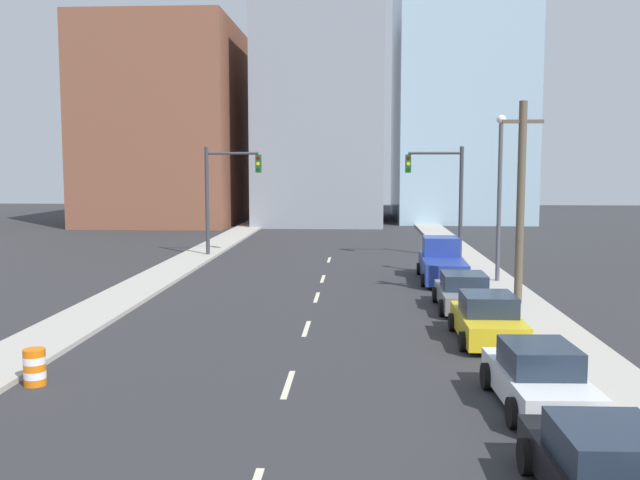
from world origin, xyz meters
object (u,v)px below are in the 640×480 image
pickup_truck_blue (442,263)px  traffic_signal_right (446,188)px  utility_pole_right_mid (521,202)px  sedan_gray (464,293)px  sedan_white (539,379)px  traffic_signal_left (221,188)px  traffic_barrel (35,367)px  sedan_yellow (488,320)px  sedan_black (608,473)px  street_lamp (500,186)px

pickup_truck_blue → traffic_signal_right: bearing=83.8°
utility_pole_right_mid → sedan_gray: utility_pole_right_mid is taller
sedan_white → sedan_gray: 11.47m
traffic_signal_left → traffic_barrel: size_ratio=7.15×
traffic_barrel → traffic_signal_right: bearing=62.6°
traffic_signal_left → pickup_truck_blue: 15.52m
traffic_signal_left → sedan_yellow: 24.56m
sedan_black → sedan_gray: sedan_gray is taller
traffic_signal_right → sedan_black: traffic_signal_right is taller
traffic_signal_left → sedan_black: (12.59, -32.15, -3.65)m
sedan_white → sedan_yellow: size_ratio=1.00×
traffic_signal_left → sedan_white: traffic_signal_left is taller
utility_pole_right_mid → traffic_barrel: (-14.68, -11.15, -3.72)m
traffic_signal_right → sedan_white: bearing=-92.2°
sedan_black → sedan_yellow: sedan_yellow is taller
utility_pole_right_mid → sedan_gray: bearing=-163.6°
street_lamp → sedan_black: 23.25m
sedan_black → pickup_truck_blue: size_ratio=0.73×
pickup_truck_blue → sedan_gray: bearing=-88.2°
traffic_signal_left → sedan_white: (12.71, -27.09, -3.62)m
traffic_barrel → sedan_black: sedan_black is taller
utility_pole_right_mid → street_lamp: bearing=87.5°
traffic_barrel → sedan_white: size_ratio=0.22×
traffic_barrel → sedan_yellow: (12.46, 5.38, 0.22)m
street_lamp → sedan_white: (-2.41, -17.70, -3.98)m
sedan_black → pickup_truck_blue: 23.77m
utility_pole_right_mid → pickup_truck_blue: bearing=109.2°
sedan_yellow → pickup_truck_blue: (-0.06, 12.35, 0.14)m
traffic_barrel → pickup_truck_blue: 21.64m
street_lamp → sedan_black: (-2.54, -22.76, -4.01)m
traffic_barrel → pickup_truck_blue: bearing=55.0°
utility_pole_right_mid → traffic_signal_left: bearing=134.9°
traffic_signal_left → sedan_gray: 20.42m
traffic_signal_left → utility_pole_right_mid: size_ratio=0.83×
traffic_signal_left → traffic_signal_right: (13.75, 0.00, 0.00)m
utility_pole_right_mid → sedan_gray: size_ratio=1.83×
traffic_signal_left → traffic_signal_right: same height
sedan_black → pickup_truck_blue: (0.01, 23.77, 0.19)m
street_lamp → sedan_black: street_lamp is taller
street_lamp → sedan_white: 18.30m
traffic_signal_left → street_lamp: bearing=-31.8°
sedan_yellow → traffic_signal_left: bearing=121.7°
traffic_signal_right → pickup_truck_blue: traffic_signal_right is taller
sedan_gray → traffic_barrel: bearing=-139.1°
sedan_white → sedan_black: bearing=-93.5°
sedan_white → pickup_truck_blue: size_ratio=0.71×
utility_pole_right_mid → traffic_barrel: bearing=-142.8°
sedan_yellow → sedan_gray: 5.11m
pickup_truck_blue → street_lamp: bearing=-20.2°
traffic_signal_right → traffic_barrel: bearing=-117.4°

